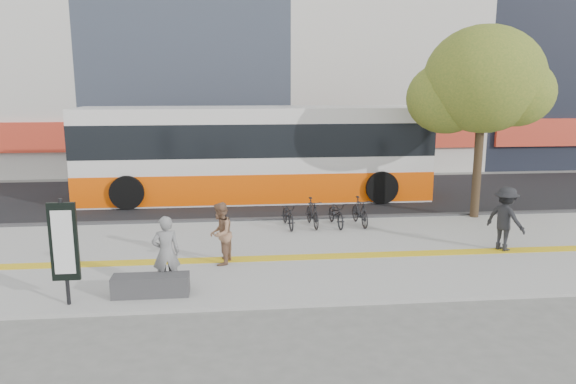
{
  "coord_description": "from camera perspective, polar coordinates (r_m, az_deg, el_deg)",
  "views": [
    {
      "loc": [
        -0.82,
        -12.25,
        4.51
      ],
      "look_at": [
        0.64,
        2.0,
        1.6
      ],
      "focal_mm": 33.82,
      "sensor_mm": 36.0,
      "label": 1
    }
  ],
  "objects": [
    {
      "name": "bus",
      "position": [
        20.95,
        -3.46,
        3.8
      ],
      "size": [
        13.25,
        3.14,
        3.53
      ],
      "color": "silver",
      "rests_on": "street"
    },
    {
      "name": "curb",
      "position": [
        17.83,
        -3.03,
        -2.97
      ],
      "size": [
        40.0,
        0.25,
        0.14
      ],
      "primitive_type": "cube",
      "color": "#323234",
      "rests_on": "ground"
    },
    {
      "name": "signboard",
      "position": [
        11.69,
        -22.5,
        -5.02
      ],
      "size": [
        0.55,
        0.1,
        2.2
      ],
      "color": "black",
      "rests_on": "sidewalk"
    },
    {
      "name": "bicycle_row",
      "position": [
        16.96,
        3.74,
        -2.23
      ],
      "size": [
        2.89,
        1.56,
        0.89
      ],
      "color": "black",
      "rests_on": "sidewalk"
    },
    {
      "name": "street",
      "position": [
        21.73,
        -3.55,
        -0.45
      ],
      "size": [
        40.0,
        8.0,
        0.06
      ],
      "primitive_type": "cube",
      "color": "black",
      "rests_on": "ground"
    },
    {
      "name": "seated_woman",
      "position": [
        12.05,
        -12.7,
        -6.26
      ],
      "size": [
        0.66,
        0.5,
        1.64
      ],
      "primitive_type": "imported",
      "rotation": [
        0.0,
        0.0,
        3.34
      ],
      "color": "black",
      "rests_on": "sidewalk"
    },
    {
      "name": "street_tree",
      "position": [
        18.85,
        19.64,
        10.83
      ],
      "size": [
        4.4,
        3.8,
        6.31
      ],
      "color": "#322316",
      "rests_on": "sidewalk"
    },
    {
      "name": "pedestrian_dark",
      "position": [
        15.57,
        21.89,
        -2.61
      ],
      "size": [
        1.1,
        1.29,
        1.73
      ],
      "primitive_type": "imported",
      "rotation": [
        0.0,
        0.0,
        2.08
      ],
      "color": "black",
      "rests_on": "sidewalk"
    },
    {
      "name": "ground",
      "position": [
        13.08,
        -1.91,
        -8.71
      ],
      "size": [
        120.0,
        120.0,
        0.0
      ],
      "primitive_type": "plane",
      "color": "#61605C",
      "rests_on": "ground"
    },
    {
      "name": "sidewalk",
      "position": [
        14.48,
        -2.33,
        -6.52
      ],
      "size": [
        40.0,
        7.0,
        0.08
      ],
      "primitive_type": "cube",
      "color": "gray",
      "rests_on": "ground"
    },
    {
      "name": "bench",
      "position": [
        11.95,
        -14.22,
        -9.49
      ],
      "size": [
        1.6,
        0.45,
        0.45
      ],
      "primitive_type": "cube",
      "color": "#323234",
      "rests_on": "sidewalk"
    },
    {
      "name": "pedestrian_tan",
      "position": [
        13.46,
        -7.12,
        -4.36
      ],
      "size": [
        0.76,
        0.88,
        1.56
      ],
      "primitive_type": "imported",
      "rotation": [
        0.0,
        0.0,
        -1.82
      ],
      "color": "#8B6349",
      "rests_on": "sidewalk"
    },
    {
      "name": "tactile_strip",
      "position": [
        13.99,
        -2.2,
        -6.98
      ],
      "size": [
        40.0,
        0.45,
        0.01
      ],
      "primitive_type": "cube",
      "color": "yellow",
      "rests_on": "sidewalk"
    }
  ]
}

